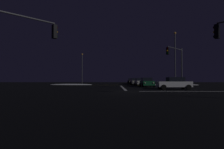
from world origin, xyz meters
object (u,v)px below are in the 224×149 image
at_px(sedan_black, 131,81).
at_px(traffic_signal_sw, 15,37).
at_px(streetlamp_right_near, 175,55).
at_px(sedan_orange, 134,81).
at_px(traffic_signal_ne, 176,59).
at_px(sedan_silver, 140,82).
at_px(sedan_green, 147,82).
at_px(streetlamp_left_far, 82,66).
at_px(sedan_gray, 135,81).
at_px(sedan_white_crossing, 174,83).

xyz_separation_m(sedan_black, traffic_signal_sw, (-11.75, -43.48, 3.32)).
relative_size(traffic_signal_sw, streetlamp_right_near, 0.57).
relative_size(sedan_orange, traffic_signal_ne, 0.69).
relative_size(sedan_black, traffic_signal_ne, 0.69).
bearing_deg(traffic_signal_sw, sedan_silver, 65.09).
xyz_separation_m(sedan_orange, streetlamp_right_near, (6.15, -14.96, 5.04)).
relative_size(sedan_green, streetlamp_left_far, 0.51).
bearing_deg(sedan_gray, sedan_black, 88.79).
bearing_deg(sedan_orange, sedan_gray, -94.13).
bearing_deg(traffic_signal_ne, traffic_signal_sw, -135.00).
bearing_deg(traffic_signal_ne, sedan_black, 98.89).
relative_size(sedan_black, traffic_signal_sw, 0.74).
bearing_deg(traffic_signal_ne, streetlamp_left_far, 129.07).
bearing_deg(streetlamp_right_near, sedan_black, 106.89).
bearing_deg(sedan_orange, traffic_signal_ne, -79.21).
height_order(sedan_gray, traffic_signal_sw, traffic_signal_sw).
distance_m(sedan_silver, sedan_black, 17.84).
xyz_separation_m(sedan_white_crossing, streetlamp_left_far, (-16.57, 26.77, 4.09)).
bearing_deg(sedan_orange, sedan_silver, -90.17).
height_order(sedan_gray, sedan_black, same).
height_order(sedan_gray, traffic_signal_ne, traffic_signal_ne).
distance_m(sedan_green, sedan_gray, 12.39).
relative_size(sedan_gray, traffic_signal_sw, 0.74).
height_order(sedan_orange, sedan_white_crossing, same).
relative_size(sedan_black, streetlamp_right_near, 0.42).
height_order(sedan_green, sedan_gray, same).
bearing_deg(streetlamp_right_near, traffic_signal_sw, -128.69).
relative_size(sedan_white_crossing, traffic_signal_ne, 0.69).
bearing_deg(sedan_black, streetlamp_right_near, -73.11).
distance_m(traffic_signal_sw, streetlamp_right_near, 29.00).
distance_m(sedan_silver, sedan_orange, 11.92).
distance_m(sedan_green, traffic_signal_sw, 22.73).
bearing_deg(sedan_orange, sedan_black, 91.85).
distance_m(sedan_silver, traffic_signal_ne, 11.04).
distance_m(sedan_green, sedan_black, 24.50).
distance_m(streetlamp_left_far, streetlamp_right_near, 25.91).
relative_size(sedan_green, sedan_black, 1.00).
height_order(sedan_green, streetlamp_left_far, streetlamp_left_far).
xyz_separation_m(sedan_silver, sedan_gray, (-0.41, 5.73, 0.00)).
distance_m(sedan_orange, streetlamp_left_far, 14.82).
relative_size(sedan_green, sedan_orange, 1.00).
xyz_separation_m(sedan_silver, traffic_signal_sw, (-11.91, -25.64, 3.32)).
bearing_deg(sedan_silver, streetlamp_left_far, 137.55).
xyz_separation_m(sedan_gray, sedan_white_crossing, (2.82, -19.54, 0.00)).
bearing_deg(streetlamp_left_far, sedan_silver, -42.45).
relative_size(sedan_orange, streetlamp_right_near, 0.42).
height_order(sedan_silver, sedan_gray, same).
xyz_separation_m(sedan_green, traffic_signal_ne, (3.99, -2.94, 3.56)).
bearing_deg(sedan_green, sedan_gray, 92.59).
bearing_deg(sedan_white_crossing, streetlamp_right_near, 70.67).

